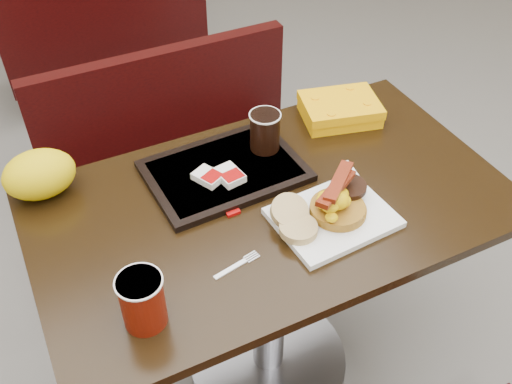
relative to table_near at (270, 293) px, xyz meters
name	(u,v)px	position (x,y,z in m)	size (l,w,h in m)	color
floor	(268,362)	(0.00, 0.00, -0.38)	(6.00, 7.00, 0.01)	slate
table_near	(270,293)	(0.00, 0.00, 0.00)	(1.20, 0.70, 0.75)	black
bench_near_n	(185,162)	(0.00, 0.70, -0.02)	(1.00, 0.46, 0.72)	black
bench_far_s	(100,29)	(0.00, 1.90, -0.02)	(1.00, 0.46, 0.72)	black
platter	(333,218)	(0.10, -0.13, 0.38)	(0.28, 0.22, 0.02)	white
pancake_stack	(338,208)	(0.12, -0.12, 0.41)	(0.14, 0.14, 0.03)	#A56A1B
sausage_patty	(348,187)	(0.17, -0.09, 0.43)	(0.09, 0.09, 0.01)	black
scrambled_eggs	(337,202)	(0.10, -0.14, 0.44)	(0.09, 0.08, 0.05)	#E1BE04
bacon_strips	(336,187)	(0.10, -0.12, 0.48)	(0.17, 0.08, 0.01)	#481105
muffin_bottom	(298,229)	(0.00, -0.14, 0.40)	(0.09, 0.09, 0.02)	tan
muffin_top	(289,211)	(0.00, -0.09, 0.41)	(0.09, 0.09, 0.02)	tan
coffee_cup_near	(143,301)	(-0.40, -0.21, 0.44)	(0.09, 0.09, 0.13)	#941605
fork	(230,269)	(-0.19, -0.16, 0.38)	(0.12, 0.02, 0.00)	white
knife	(359,180)	(0.24, -0.03, 0.38)	(0.17, 0.01, 0.00)	white
condiment_syrup	(216,206)	(-0.14, 0.04, 0.38)	(0.04, 0.03, 0.01)	#B74007
condiment_ketchup	(232,211)	(-0.11, 0.01, 0.38)	(0.04, 0.03, 0.01)	#8C0504
tray	(225,171)	(-0.06, 0.15, 0.38)	(0.40, 0.29, 0.02)	black
hashbrown_sleeve_left	(208,177)	(-0.12, 0.13, 0.40)	(0.05, 0.07, 0.02)	silver
hashbrown_sleeve_right	(229,175)	(-0.07, 0.11, 0.40)	(0.06, 0.08, 0.02)	silver
coffee_cup_far	(265,131)	(0.07, 0.18, 0.45)	(0.08, 0.08, 0.11)	black
clamshell	(340,109)	(0.35, 0.23, 0.40)	(0.22, 0.17, 0.06)	#EC9E03
paper_bag	(39,174)	(-0.51, 0.28, 0.44)	(0.18, 0.13, 0.13)	#FFE508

